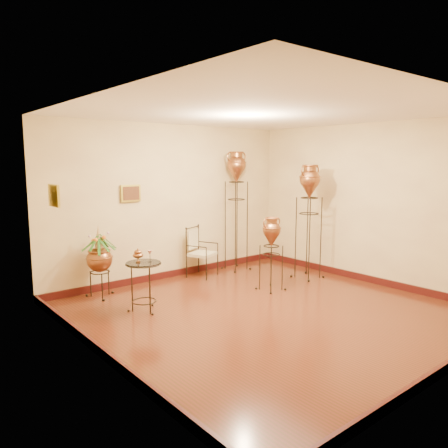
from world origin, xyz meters
TOP-DOWN VIEW (x-y plane):
  - ground at (0.00, 0.00)m, footprint 5.00×5.00m
  - room_shell at (-0.01, 0.01)m, footprint 5.02×5.02m
  - amphora_tall at (1.26, 2.15)m, footprint 0.53×0.53m
  - amphora_mid at (1.87, 0.84)m, footprint 0.59×0.59m
  - amphora_short at (0.79, 0.72)m, footprint 0.48×0.48m
  - planter_urn at (-1.58, 2.15)m, footprint 0.76×0.76m
  - armchair at (0.42, 2.15)m, footprint 0.67×0.66m
  - side_table at (-1.38, 1.13)m, footprint 0.51×0.51m

SIDE VIEW (x-z plane):
  - ground at x=0.00m, z-range 0.00..0.00m
  - side_table at x=-1.38m, z-range -0.08..0.83m
  - armchair at x=0.42m, z-range 0.00..0.93m
  - amphora_short at x=0.79m, z-range 0.00..1.25m
  - planter_urn at x=-1.58m, z-range 0.07..1.25m
  - amphora_mid at x=1.87m, z-range 0.01..2.12m
  - amphora_tall at x=1.26m, z-range 0.03..2.38m
  - room_shell at x=-0.01m, z-range 0.33..3.14m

